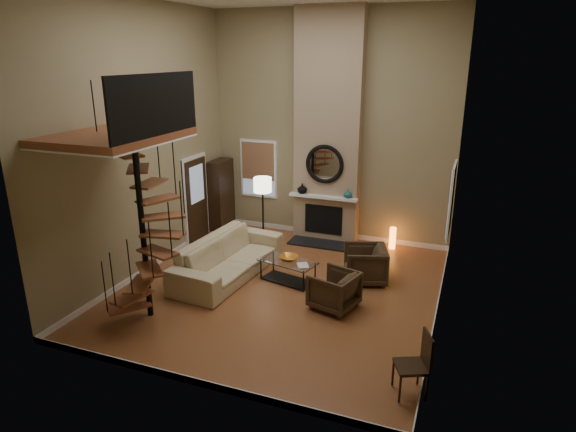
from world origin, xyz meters
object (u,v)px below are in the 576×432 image
at_px(armchair_far, 337,291).
at_px(armchair_near, 369,265).
at_px(floor_lamp, 263,190).
at_px(accent_lamp, 392,239).
at_px(coffee_table, 288,268).
at_px(side_chair, 418,361).
at_px(sofa, 229,257).
at_px(hutch, 221,194).

bearing_deg(armchair_far, armchair_near, -175.75).
distance_m(floor_lamp, accent_lamp, 3.31).
distance_m(coffee_table, side_chair, 3.96).
xyz_separation_m(sofa, side_chair, (4.18, -2.56, 0.13)).
distance_m(hutch, sofa, 3.01).
bearing_deg(armchair_near, floor_lamp, -127.03).
height_order(sofa, armchair_near, sofa).
distance_m(armchair_far, floor_lamp, 3.57).
bearing_deg(accent_lamp, armchair_far, -97.60).
relative_size(hutch, armchair_near, 2.12).
bearing_deg(armchair_near, accent_lamp, 157.13).
relative_size(coffee_table, floor_lamp, 0.72).
bearing_deg(armchair_near, hutch, -130.52).
xyz_separation_m(floor_lamp, side_chair, (4.13, -4.26, -0.89)).
height_order(hutch, coffee_table, hutch).
bearing_deg(hutch, accent_lamp, 2.19).
xyz_separation_m(hutch, floor_lamp, (1.57, -0.84, 0.46)).
bearing_deg(sofa, accent_lamp, -42.79).
bearing_deg(armchair_near, coffee_table, -85.95).
height_order(coffee_table, floor_lamp, floor_lamp).
bearing_deg(sofa, armchair_near, -69.97).
height_order(sofa, armchair_far, sofa).
bearing_deg(accent_lamp, floor_lamp, -161.03).
height_order(coffee_table, side_chair, side_chair).
distance_m(armchair_far, accent_lamp, 3.36).
bearing_deg(hutch, sofa, -59.12).
bearing_deg(sofa, hutch, 35.84).
relative_size(armchair_near, side_chair, 0.92).
bearing_deg(armchair_far, accent_lamp, -171.61).
bearing_deg(coffee_table, armchair_far, -31.00).
distance_m(coffee_table, floor_lamp, 2.30).
relative_size(armchair_far, coffee_table, 0.62).
relative_size(floor_lamp, side_chair, 1.90).
bearing_deg(coffee_table, hutch, 139.31).
xyz_separation_m(hutch, sofa, (1.52, -2.54, -0.55)).
height_order(sofa, accent_lamp, sofa).
distance_m(hutch, armchair_far, 5.18).
xyz_separation_m(armchair_near, accent_lamp, (0.16, 1.95, -0.10)).
height_order(sofa, floor_lamp, floor_lamp).
distance_m(floor_lamp, side_chair, 6.00).
height_order(armchair_near, floor_lamp, floor_lamp).
distance_m(armchair_near, coffee_table, 1.67).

